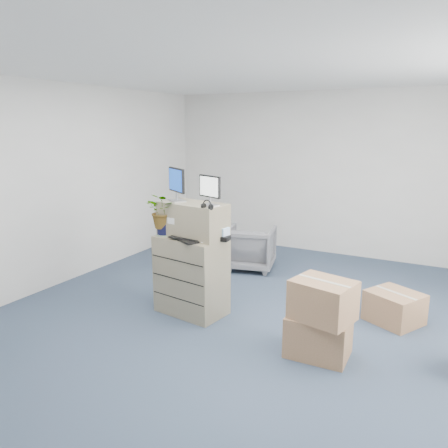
{
  "coord_description": "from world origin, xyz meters",
  "views": [
    {
      "loc": [
        1.86,
        -3.99,
        2.21
      ],
      "look_at": [
        -0.47,
        0.4,
        1.09
      ],
      "focal_mm": 35.0,
      "sensor_mm": 36.0,
      "label": 1
    }
  ],
  "objects_px": {
    "filing_cabinet_lower": "(191,275)",
    "keyboard": "(186,239)",
    "potted_plant": "(164,216)",
    "monitor_right": "(210,189)",
    "monitor_left": "(177,183)",
    "office_chair": "(251,246)",
    "water_bottle": "(199,228)"
  },
  "relations": [
    {
      "from": "monitor_left",
      "to": "keyboard",
      "type": "xyz_separation_m",
      "value": [
        0.24,
        -0.19,
        -0.61
      ]
    },
    {
      "from": "monitor_left",
      "to": "water_bottle",
      "type": "relative_size",
      "value": 1.56
    },
    {
      "from": "monitor_right",
      "to": "office_chair",
      "type": "height_order",
      "value": "monitor_right"
    },
    {
      "from": "monitor_right",
      "to": "monitor_left",
      "type": "bearing_deg",
      "value": -167.66
    },
    {
      "from": "office_chair",
      "to": "filing_cabinet_lower",
      "type": "bearing_deg",
      "value": 78.32
    },
    {
      "from": "filing_cabinet_lower",
      "to": "keyboard",
      "type": "xyz_separation_m",
      "value": [
        0.02,
        -0.14,
        0.48
      ]
    },
    {
      "from": "monitor_right",
      "to": "keyboard",
      "type": "relative_size",
      "value": 0.75
    },
    {
      "from": "filing_cabinet_lower",
      "to": "potted_plant",
      "type": "distance_m",
      "value": 0.78
    },
    {
      "from": "filing_cabinet_lower",
      "to": "office_chair",
      "type": "xyz_separation_m",
      "value": [
        -0.06,
        1.85,
        -0.1
      ]
    },
    {
      "from": "monitor_left",
      "to": "keyboard",
      "type": "bearing_deg",
      "value": -6.25
    },
    {
      "from": "filing_cabinet_lower",
      "to": "monitor_left",
      "type": "xyz_separation_m",
      "value": [
        -0.22,
        0.06,
        1.09
      ]
    },
    {
      "from": "office_chair",
      "to": "water_bottle",
      "type": "bearing_deg",
      "value": 81.83
    },
    {
      "from": "potted_plant",
      "to": "water_bottle",
      "type": "bearing_deg",
      "value": 9.98
    },
    {
      "from": "monitor_right",
      "to": "water_bottle",
      "type": "height_order",
      "value": "monitor_right"
    },
    {
      "from": "monitor_left",
      "to": "water_bottle",
      "type": "distance_m",
      "value": 0.6
    },
    {
      "from": "monitor_left",
      "to": "monitor_right",
      "type": "distance_m",
      "value": 0.5
    },
    {
      "from": "monitor_right",
      "to": "keyboard",
      "type": "bearing_deg",
      "value": -133.86
    },
    {
      "from": "filing_cabinet_lower",
      "to": "water_bottle",
      "type": "xyz_separation_m",
      "value": [
        0.11,
        0.01,
        0.59
      ]
    },
    {
      "from": "monitor_right",
      "to": "office_chair",
      "type": "bearing_deg",
      "value": 120.86
    },
    {
      "from": "keyboard",
      "to": "office_chair",
      "type": "bearing_deg",
      "value": 120.27
    },
    {
      "from": "monitor_left",
      "to": "office_chair",
      "type": "relative_size",
      "value": 0.53
    },
    {
      "from": "keyboard",
      "to": "office_chair",
      "type": "relative_size",
      "value": 0.6
    },
    {
      "from": "monitor_left",
      "to": "office_chair",
      "type": "distance_m",
      "value": 2.16
    },
    {
      "from": "monitor_right",
      "to": "water_bottle",
      "type": "bearing_deg",
      "value": -169.38
    },
    {
      "from": "monitor_left",
      "to": "keyboard",
      "type": "height_order",
      "value": "monitor_left"
    },
    {
      "from": "potted_plant",
      "to": "keyboard",
      "type": "bearing_deg",
      "value": -11.57
    },
    {
      "from": "filing_cabinet_lower",
      "to": "potted_plant",
      "type": "relative_size",
      "value": 1.96
    },
    {
      "from": "potted_plant",
      "to": "filing_cabinet_lower",
      "type": "bearing_deg",
      "value": 11.2
    },
    {
      "from": "monitor_left",
      "to": "keyboard",
      "type": "relative_size",
      "value": 0.88
    },
    {
      "from": "monitor_right",
      "to": "water_bottle",
      "type": "xyz_separation_m",
      "value": [
        -0.16,
        0.03,
        -0.46
      ]
    },
    {
      "from": "monitor_left",
      "to": "filing_cabinet_lower",
      "type": "bearing_deg",
      "value": 18.53
    },
    {
      "from": "office_chair",
      "to": "monitor_right",
      "type": "bearing_deg",
      "value": 86.5
    }
  ]
}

